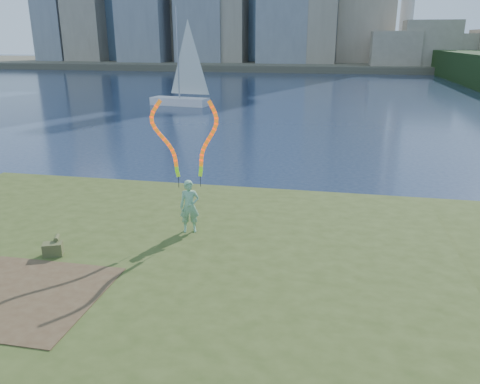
# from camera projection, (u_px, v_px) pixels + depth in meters

# --- Properties ---
(ground) EXTENTS (320.00, 320.00, 0.00)m
(ground) POSITION_uv_depth(u_px,v_px,m) (177.00, 269.00, 12.35)
(ground) COLOR #1A2741
(ground) RESTS_ON ground
(grassy_knoll) EXTENTS (20.00, 18.00, 0.80)m
(grassy_knoll) POSITION_uv_depth(u_px,v_px,m) (142.00, 303.00, 10.10)
(grassy_knoll) COLOR #354418
(grassy_knoll) RESTS_ON ground
(dirt_patch) EXTENTS (3.20, 3.00, 0.02)m
(dirt_patch) POSITION_uv_depth(u_px,v_px,m) (21.00, 295.00, 9.52)
(dirt_patch) COLOR #47331E
(dirt_patch) RESTS_ON grassy_knoll
(far_shore) EXTENTS (320.00, 40.00, 1.20)m
(far_shore) POSITION_uv_depth(u_px,v_px,m) (319.00, 64.00, 100.68)
(far_shore) COLOR #4D4839
(far_shore) RESTS_ON ground
(woman_with_ribbons) EXTENTS (1.90, 0.63, 3.84)m
(woman_with_ribbons) POSITION_uv_depth(u_px,v_px,m) (189.00, 180.00, 12.30)
(woman_with_ribbons) COLOR #1F7C3E
(woman_with_ribbons) RESTS_ON grassy_knoll
(canvas_bag) EXTENTS (0.53, 0.59, 0.42)m
(canvas_bag) POSITION_uv_depth(u_px,v_px,m) (53.00, 248.00, 11.26)
(canvas_bag) COLOR #3F4522
(canvas_bag) RESTS_ON grassy_knoll
(sailboat) EXTENTS (5.70, 2.52, 8.55)m
(sailboat) POSITION_uv_depth(u_px,v_px,m) (182.00, 89.00, 42.27)
(sailboat) COLOR white
(sailboat) RESTS_ON ground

